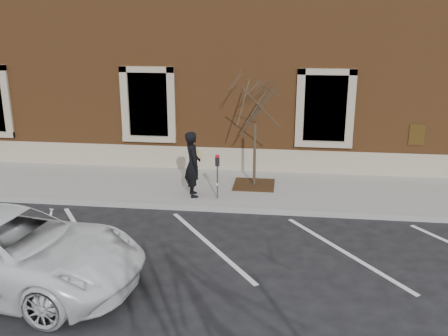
# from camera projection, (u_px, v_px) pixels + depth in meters

# --- Properties ---
(ground) EXTENTS (120.00, 120.00, 0.00)m
(ground) POSITION_uv_depth(u_px,v_px,m) (221.00, 211.00, 14.19)
(ground) COLOR #28282B
(ground) RESTS_ON ground
(sidewalk_near) EXTENTS (40.00, 3.50, 0.15)m
(sidewalk_near) POSITION_uv_depth(u_px,v_px,m) (229.00, 188.00, 15.83)
(sidewalk_near) COLOR #A09D96
(sidewalk_near) RESTS_ON ground
(curb_near) EXTENTS (40.00, 0.12, 0.15)m
(curb_near) POSITION_uv_depth(u_px,v_px,m) (221.00, 209.00, 14.12)
(curb_near) COLOR #9E9E99
(curb_near) RESTS_ON ground
(parking_stripes) EXTENTS (28.00, 4.40, 0.01)m
(parking_stripes) POSITION_uv_depth(u_px,v_px,m) (210.00, 244.00, 12.10)
(parking_stripes) COLOR silver
(parking_stripes) RESTS_ON ground
(building_civic) EXTENTS (40.00, 8.62, 8.00)m
(building_civic) POSITION_uv_depth(u_px,v_px,m) (246.00, 50.00, 20.38)
(building_civic) COLOR brown
(building_civic) RESTS_ON ground
(man) EXTENTS (0.69, 0.84, 1.96)m
(man) POSITION_uv_depth(u_px,v_px,m) (193.00, 164.00, 14.70)
(man) COLOR black
(man) RESTS_ON sidewalk_near
(parking_meter) EXTENTS (0.12, 0.09, 1.33)m
(parking_meter) POSITION_uv_depth(u_px,v_px,m) (217.00, 169.00, 14.47)
(parking_meter) COLOR #595B60
(parking_meter) RESTS_ON sidewalk_near
(tree_grate) EXTENTS (1.28, 1.28, 0.03)m
(tree_grate) POSITION_uv_depth(u_px,v_px,m) (254.00, 185.00, 15.90)
(tree_grate) COLOR #3F2914
(tree_grate) RESTS_ON sidewalk_near
(sapling) EXTENTS (2.19, 2.19, 3.65)m
(sapling) POSITION_uv_depth(u_px,v_px,m) (255.00, 106.00, 15.16)
(sapling) COLOR #423328
(sapling) RESTS_ON sidewalk_near
(white_truck) EXTENTS (5.91, 3.28, 1.57)m
(white_truck) POSITION_uv_depth(u_px,v_px,m) (6.00, 250.00, 10.05)
(white_truck) COLOR white
(white_truck) RESTS_ON ground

